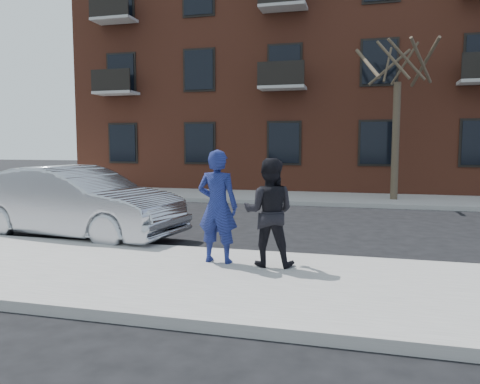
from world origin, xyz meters
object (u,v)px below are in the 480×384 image
(man_peacoat, at_px, (269,212))
(man_hoodie, at_px, (218,206))
(silver_sedan, at_px, (76,203))
(street_tree, at_px, (399,48))

(man_peacoat, bearing_deg, man_hoodie, -2.54)
(silver_sedan, height_order, man_peacoat, man_peacoat)
(street_tree, xyz_separation_m, man_peacoat, (-2.54, -10.40, -4.49))
(silver_sedan, distance_m, man_peacoat, 5.11)
(man_hoodie, bearing_deg, street_tree, -105.60)
(street_tree, distance_m, man_hoodie, 11.83)
(street_tree, height_order, man_hoodie, street_tree)
(man_peacoat, bearing_deg, street_tree, -107.35)
(street_tree, height_order, man_peacoat, street_tree)
(street_tree, xyz_separation_m, silver_sedan, (-7.34, -8.64, -4.70))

